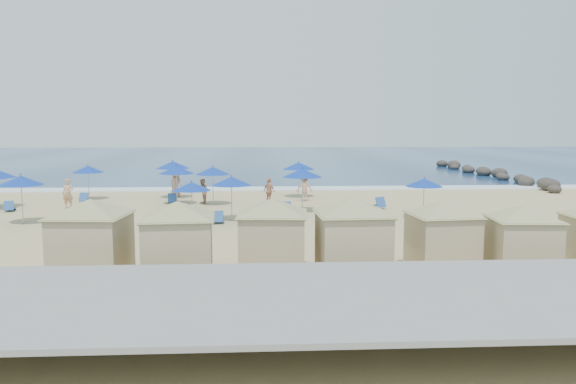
{
  "coord_description": "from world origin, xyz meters",
  "views": [
    {
      "loc": [
        1.98,
        -27.06,
        4.9
      ],
      "look_at": [
        3.64,
        3.0,
        1.28
      ],
      "focal_mm": 35.0,
      "sensor_mm": 36.0,
      "label": 1
    }
  ],
  "objects_px": {
    "cabana_1": "(178,232)",
    "cabana_2": "(273,227)",
    "umbrella_10": "(302,173)",
    "umbrella_5": "(176,170)",
    "umbrella_4": "(173,165)",
    "umbrella_8": "(231,181)",
    "umbrella_2": "(88,169)",
    "cabana_4": "(442,227)",
    "beachgoer_3": "(304,188)",
    "trash_bin": "(167,235)",
    "beachgoer_1": "(203,191)",
    "cabana_0": "(91,230)",
    "umbrella_6": "(192,186)",
    "umbrella_7": "(213,171)",
    "beachgoer_2": "(269,191)",
    "cabana_5": "(523,232)",
    "rock_jetty": "(489,173)",
    "cabana_3": "(353,228)",
    "umbrella_3": "(21,180)",
    "beachgoer_4": "(176,183)",
    "umbrella_11": "(424,183)",
    "umbrella_9": "(299,166)"
  },
  "relations": [
    {
      "from": "cabana_2",
      "to": "umbrella_7",
      "type": "relative_size",
      "value": 1.84
    },
    {
      "from": "umbrella_7",
      "to": "beachgoer_1",
      "type": "height_order",
      "value": "umbrella_7"
    },
    {
      "from": "cabana_0",
      "to": "beachgoer_4",
      "type": "relative_size",
      "value": 2.44
    },
    {
      "from": "umbrella_2",
      "to": "cabana_4",
      "type": "bearing_deg",
      "value": -48.31
    },
    {
      "from": "trash_bin",
      "to": "umbrella_5",
      "type": "distance_m",
      "value": 11.73
    },
    {
      "from": "cabana_3",
      "to": "umbrella_6",
      "type": "distance_m",
      "value": 12.02
    },
    {
      "from": "beachgoer_3",
      "to": "beachgoer_2",
      "type": "bearing_deg",
      "value": 22.83
    },
    {
      "from": "umbrella_7",
      "to": "cabana_0",
      "type": "bearing_deg",
      "value": -98.42
    },
    {
      "from": "umbrella_8",
      "to": "umbrella_9",
      "type": "height_order",
      "value": "umbrella_9"
    },
    {
      "from": "trash_bin",
      "to": "umbrella_2",
      "type": "height_order",
      "value": "umbrella_2"
    },
    {
      "from": "umbrella_10",
      "to": "umbrella_5",
      "type": "bearing_deg",
      "value": 156.01
    },
    {
      "from": "trash_bin",
      "to": "umbrella_6",
      "type": "relative_size",
      "value": 0.36
    },
    {
      "from": "umbrella_7",
      "to": "beachgoer_1",
      "type": "xyz_separation_m",
      "value": [
        -0.7,
        0.6,
        -1.32
      ]
    },
    {
      "from": "rock_jetty",
      "to": "beachgoer_2",
      "type": "xyz_separation_m",
      "value": [
        -21.3,
        -17.62,
        0.46
      ]
    },
    {
      "from": "umbrella_4",
      "to": "beachgoer_3",
      "type": "xyz_separation_m",
      "value": [
        8.66,
        -2.03,
        -1.38
      ]
    },
    {
      "from": "umbrella_4",
      "to": "umbrella_8",
      "type": "height_order",
      "value": "umbrella_4"
    },
    {
      "from": "cabana_0",
      "to": "umbrella_6",
      "type": "xyz_separation_m",
      "value": [
        1.97,
        10.03,
        0.24
      ]
    },
    {
      "from": "umbrella_2",
      "to": "umbrella_3",
      "type": "relative_size",
      "value": 0.93
    },
    {
      "from": "cabana_3",
      "to": "cabana_2",
      "type": "bearing_deg",
      "value": 168.33
    },
    {
      "from": "cabana_1",
      "to": "umbrella_3",
      "type": "distance_m",
      "value": 14.36
    },
    {
      "from": "cabana_1",
      "to": "cabana_2",
      "type": "height_order",
      "value": "cabana_1"
    },
    {
      "from": "trash_bin",
      "to": "cabana_5",
      "type": "bearing_deg",
      "value": -43.3
    },
    {
      "from": "umbrella_2",
      "to": "umbrella_10",
      "type": "xyz_separation_m",
      "value": [
        13.58,
        -5.96,
        0.21
      ]
    },
    {
      "from": "beachgoer_3",
      "to": "umbrella_11",
      "type": "bearing_deg",
      "value": 119.07
    },
    {
      "from": "rock_jetty",
      "to": "umbrella_11",
      "type": "bearing_deg",
      "value": -119.64
    },
    {
      "from": "umbrella_8",
      "to": "cabana_5",
      "type": "bearing_deg",
      "value": -49.01
    },
    {
      "from": "rock_jetty",
      "to": "umbrella_10",
      "type": "bearing_deg",
      "value": -133.25
    },
    {
      "from": "umbrella_5",
      "to": "beachgoer_2",
      "type": "distance_m",
      "value": 5.84
    },
    {
      "from": "cabana_1",
      "to": "trash_bin",
      "type": "bearing_deg",
      "value": 102.53
    },
    {
      "from": "umbrella_7",
      "to": "beachgoer_2",
      "type": "height_order",
      "value": "umbrella_7"
    },
    {
      "from": "umbrella_3",
      "to": "beachgoer_1",
      "type": "bearing_deg",
      "value": 39.08
    },
    {
      "from": "cabana_5",
      "to": "umbrella_10",
      "type": "bearing_deg",
      "value": 113.26
    },
    {
      "from": "umbrella_6",
      "to": "beachgoer_2",
      "type": "xyz_separation_m",
      "value": [
        3.95,
        6.78,
        -1.07
      ]
    },
    {
      "from": "umbrella_10",
      "to": "cabana_2",
      "type": "bearing_deg",
      "value": -98.66
    },
    {
      "from": "cabana_3",
      "to": "cabana_5",
      "type": "relative_size",
      "value": 1.12
    },
    {
      "from": "beachgoer_1",
      "to": "trash_bin",
      "type": "bearing_deg",
      "value": -18.44
    },
    {
      "from": "cabana_5",
      "to": "beachgoer_2",
      "type": "xyz_separation_m",
      "value": [
        -7.79,
        17.04,
        -0.66
      ]
    },
    {
      "from": "rock_jetty",
      "to": "umbrella_7",
      "type": "relative_size",
      "value": 10.98
    },
    {
      "from": "rock_jetty",
      "to": "beachgoer_2",
      "type": "relative_size",
      "value": 16.17
    },
    {
      "from": "umbrella_8",
      "to": "beachgoer_3",
      "type": "height_order",
      "value": "umbrella_8"
    },
    {
      "from": "rock_jetty",
      "to": "umbrella_8",
      "type": "relative_size",
      "value": 11.35
    },
    {
      "from": "umbrella_11",
      "to": "beachgoer_2",
      "type": "height_order",
      "value": "umbrella_11"
    },
    {
      "from": "umbrella_2",
      "to": "beachgoer_2",
      "type": "distance_m",
      "value": 12.18
    },
    {
      "from": "trash_bin",
      "to": "beachgoer_1",
      "type": "height_order",
      "value": "beachgoer_1"
    },
    {
      "from": "cabana_4",
      "to": "umbrella_6",
      "type": "xyz_separation_m",
      "value": [
        -9.32,
        9.61,
        0.36
      ]
    },
    {
      "from": "beachgoer_2",
      "to": "umbrella_3",
      "type": "bearing_deg",
      "value": 77.01
    },
    {
      "from": "rock_jetty",
      "to": "trash_bin",
      "type": "relative_size",
      "value": 34.36
    },
    {
      "from": "cabana_0",
      "to": "cabana_4",
      "type": "bearing_deg",
      "value": 2.08
    },
    {
      "from": "trash_bin",
      "to": "umbrella_3",
      "type": "bearing_deg",
      "value": 128.46
    },
    {
      "from": "umbrella_2",
      "to": "umbrella_6",
      "type": "xyz_separation_m",
      "value": [
        7.83,
        -9.64,
        -0.12
      ]
    }
  ]
}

